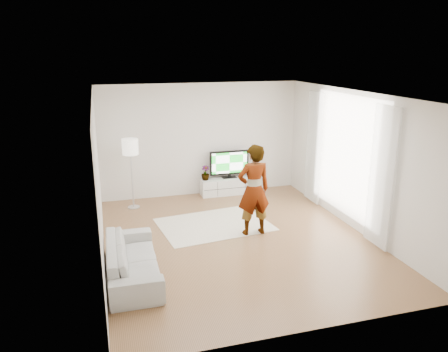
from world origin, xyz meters
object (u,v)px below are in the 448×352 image
object	(u,v)px
television	(229,163)
player	(254,190)
floor_lamp	(130,150)
rug	(214,224)
sofa	(133,260)
media_console	(230,186)

from	to	relation	value
television	player	distance (m)	2.62
floor_lamp	rug	bearing A→B (deg)	-44.89
rug	sofa	xyz separation A→B (m)	(-1.83, -1.74, 0.29)
media_console	player	xyz separation A→B (m)	(-0.28, -2.57, 0.71)
television	rug	size ratio (longest dim) A/B	0.45
television	rug	world-z (taller)	television
rug	floor_lamp	xyz separation A→B (m)	(-1.55, 1.54, 1.38)
player	sofa	world-z (taller)	player
floor_lamp	media_console	bearing A→B (deg)	8.50
television	rug	xyz separation A→B (m)	(-0.91, -1.93, -0.80)
media_console	rug	xyz separation A→B (m)	(-0.91, -1.91, -0.20)
player	floor_lamp	size ratio (longest dim) A/B	1.12
television	player	world-z (taller)	player
television	player	size ratio (longest dim) A/B	0.55
television	floor_lamp	distance (m)	2.56
sofa	floor_lamp	bearing A→B (deg)	-4.02
sofa	floor_lamp	size ratio (longest dim) A/B	1.24
television	sofa	world-z (taller)	television
media_console	sofa	xyz separation A→B (m)	(-2.74, -3.65, 0.09)
media_console	floor_lamp	xyz separation A→B (m)	(-2.46, -0.37, 1.17)
rug	player	bearing A→B (deg)	-46.60
player	sofa	xyz separation A→B (m)	(-2.46, -1.08, -0.63)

